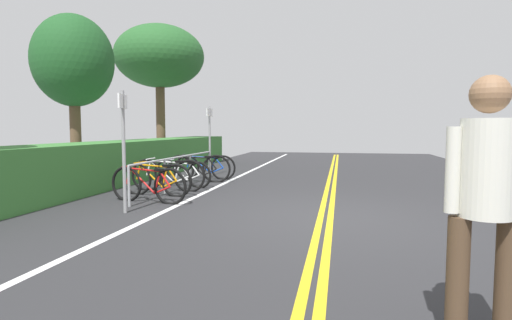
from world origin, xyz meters
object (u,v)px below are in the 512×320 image
at_px(bike_rack, 178,164).
at_px(bicycle_0, 148,185).
at_px(bicycle_3, 182,174).
at_px(sign_post_near, 123,139).
at_px(tree_mid, 73,62).
at_px(pedestrian, 486,194).
at_px(tree_far_right, 160,57).
at_px(bicycle_5, 205,167).
at_px(bicycle_4, 198,169).
at_px(bicycle_1, 156,179).
at_px(bicycle_2, 168,175).
at_px(sign_post_far, 210,134).

relative_size(bike_rack, bicycle_0, 2.71).
xyz_separation_m(bicycle_3, sign_post_near, (-3.17, -0.26, 0.94)).
xyz_separation_m(bike_rack, tree_mid, (1.14, 3.59, 2.73)).
xyz_separation_m(pedestrian, tree_far_right, (11.93, 7.78, 3.16)).
bearing_deg(bicycle_5, bicycle_4, -176.02).
xyz_separation_m(bike_rack, bicycle_4, (1.17, -0.08, -0.22)).
height_order(bicycle_0, tree_far_right, tree_far_right).
xyz_separation_m(bicycle_0, tree_far_right, (7.46, 3.20, 3.84)).
bearing_deg(bicycle_1, bicycle_3, -0.84).
bearing_deg(bike_rack, bicycle_4, -3.76).
height_order(bicycle_3, tree_mid, tree_mid).
xyz_separation_m(bicycle_1, bicycle_2, (0.66, 0.03, 0.02)).
height_order(pedestrian, sign_post_near, sign_post_near).
xyz_separation_m(bicycle_4, pedestrian, (-7.48, -4.64, 0.66)).
xyz_separation_m(bicycle_4, bicycle_5, (0.71, 0.05, -0.02)).
distance_m(bicycle_2, bicycle_5, 2.27).
bearing_deg(bicycle_3, sign_post_near, -175.38).
height_order(bike_rack, sign_post_near, sign_post_near).
distance_m(bicycle_4, tree_mid, 4.70).
height_order(bicycle_5, sign_post_far, sign_post_far).
height_order(bicycle_0, bicycle_1, bicycle_1).
bearing_deg(bike_rack, bicycle_1, 176.35).
distance_m(bicycle_1, tree_far_right, 8.26).
bearing_deg(tree_far_right, pedestrian, -146.88).
xyz_separation_m(bicycle_2, sign_post_far, (3.07, -0.01, 0.91)).
bearing_deg(bicycle_5, bicycle_2, 176.80).
xyz_separation_m(bicycle_2, sign_post_near, (-2.45, -0.31, 0.89)).
xyz_separation_m(bike_rack, pedestrian, (-6.31, -4.71, 0.44)).
distance_m(bike_rack, bicycle_1, 1.08).
bearing_deg(sign_post_far, tree_far_right, 45.32).
bearing_deg(sign_post_far, bicycle_3, -178.85).
bearing_deg(bicycle_2, tree_far_right, 26.29).
xyz_separation_m(bicycle_1, tree_far_right, (6.67, 3.00, 3.84)).
height_order(bicycle_4, sign_post_near, sign_post_near).
bearing_deg(bicycle_3, sign_post_far, 1.15).
distance_m(bicycle_3, bicycle_4, 0.85).
bearing_deg(bicycle_3, tree_mid, 77.09).
distance_m(bicycle_4, tree_far_right, 6.65).
relative_size(sign_post_near, sign_post_far, 0.99).
xyz_separation_m(bicycle_2, bicycle_3, (0.72, -0.05, -0.05)).
xyz_separation_m(bicycle_1, bicycle_3, (1.39, -0.02, -0.03)).
height_order(bicycle_5, sign_post_near, sign_post_near).
bearing_deg(bicycle_4, pedestrian, -148.21).
relative_size(bicycle_0, bicycle_1, 1.02).
relative_size(pedestrian, sign_post_far, 0.84).
height_order(pedestrian, tree_mid, tree_mid).
bearing_deg(bicycle_2, bicycle_5, -3.20).
distance_m(bicycle_0, bicycle_3, 2.18).
relative_size(bicycle_3, sign_post_far, 0.78).
xyz_separation_m(bicycle_0, sign_post_far, (4.52, 0.23, 0.93)).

